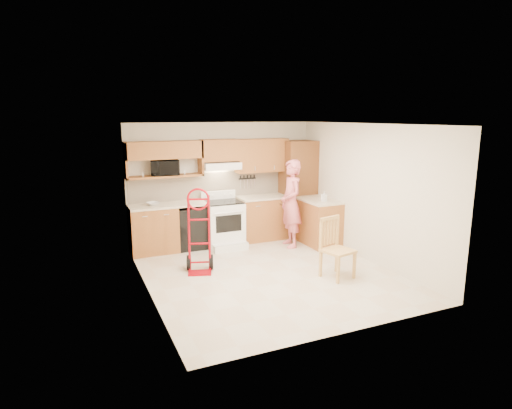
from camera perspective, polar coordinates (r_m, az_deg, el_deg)
floor at (r=7.41m, az=1.58°, el=-9.17°), size 4.00×4.50×0.02m
ceiling at (r=6.92m, az=1.70°, el=10.72°), size 4.00×4.50×0.02m
wall_back at (r=9.12m, az=-4.47°, el=2.99°), size 4.00×0.02×2.50m
wall_front at (r=5.16m, az=12.49°, el=-4.10°), size 4.00×0.02×2.50m
wall_left at (r=6.47m, az=-14.66°, el=-0.99°), size 0.02×4.50×2.50m
wall_right at (r=8.11m, az=14.58°, el=1.55°), size 0.02×4.50×2.50m
backsplash at (r=9.10m, az=-4.42°, el=2.66°), size 3.92×0.03×0.55m
lower_cab_left at (r=8.60m, az=-13.49°, el=-3.29°), size 0.90×0.60×0.90m
dishwasher at (r=8.76m, az=-8.66°, el=-2.98°), size 0.60×0.60×0.85m
lower_cab_right at (r=9.30m, az=1.08°, el=-1.83°), size 1.14×0.60×0.90m
countertop_left at (r=8.55m, az=-11.67°, el=-0.06°), size 1.50×0.63×0.04m
countertop_right at (r=9.20m, az=1.09°, el=1.02°), size 1.14×0.63×0.04m
cab_return_right at (r=9.02m, az=8.25°, el=-2.38°), size 0.60×1.00×0.90m
countertop_return at (r=8.91m, az=8.34°, el=0.55°), size 0.63×1.00×0.04m
pantry_tall at (r=9.54m, az=5.57°, el=2.15°), size 0.70×0.60×2.10m
upper_cab_left at (r=8.53m, az=-12.16°, el=7.10°), size 1.50×0.33×0.34m
upper_shelf_mw at (r=8.59m, az=-12.01°, el=3.71°), size 1.50×0.33×0.04m
upper_cab_center at (r=8.83m, az=-4.90°, el=7.21°), size 0.76×0.33×0.44m
upper_cab_right at (r=9.20m, az=0.75°, el=6.56°), size 1.14×0.33×0.70m
range_hood at (r=8.80m, az=-4.73°, el=5.17°), size 0.76×0.46×0.14m
knife_strip at (r=9.26m, az=-1.14°, el=3.10°), size 0.40×0.05×0.29m
microwave at (r=8.57m, az=-12.04°, el=4.83°), size 0.58×0.43×0.30m
range at (r=8.73m, az=-4.23°, el=-2.09°), size 0.74×0.98×1.10m
person at (r=8.68m, az=4.69°, el=0.13°), size 0.51×0.70×1.78m
hand_truck at (r=7.33m, az=-7.59°, el=-4.02°), size 0.64×0.61×1.31m
dining_chair at (r=7.18m, az=10.86°, el=-5.77°), size 0.55×0.58×1.00m
soap_bottle at (r=8.73m, az=9.06°, el=1.10°), size 0.10×0.10×0.20m
bowl at (r=8.49m, az=-13.51°, el=0.12°), size 0.30×0.30×0.06m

